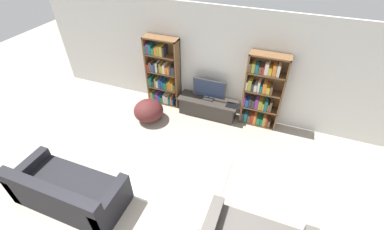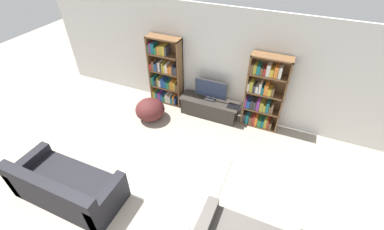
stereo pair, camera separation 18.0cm
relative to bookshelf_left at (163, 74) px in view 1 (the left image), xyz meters
name	(u,v)px [view 1 (the left image)]	position (x,y,z in m)	size (l,w,h in m)	color
wall_back	(211,62)	(1.20, 0.18, 0.45)	(8.80, 0.06, 2.60)	silver
bookshelf_left	(163,74)	(0.00, 0.00, 0.00)	(0.85, 0.30, 1.81)	brown
bookshelf_right	(262,93)	(2.47, 0.00, 0.00)	(0.85, 0.30, 1.81)	brown
tv_stand	(208,107)	(1.26, -0.12, -0.62)	(1.47, 0.48, 0.44)	#332D28
television	(209,89)	(1.26, -0.09, -0.12)	(0.80, 0.16, 0.53)	#2D2D33
laptop	(233,105)	(1.88, -0.15, -0.39)	(0.31, 0.21, 0.03)	#28282D
area_rug	(177,172)	(1.27, -2.12, -0.84)	(1.94, 1.63, 0.02)	beige
couch_left_sectional	(69,192)	(-0.19, -3.38, -0.56)	(1.93, 0.87, 0.82)	black
beanbag_ottoman	(149,111)	(-0.03, -0.83, -0.59)	(0.71, 0.71, 0.52)	#4C1E1E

